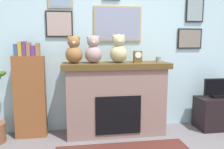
# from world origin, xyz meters

# --- Properties ---
(back_wall) EXTENTS (5.20, 0.15, 2.60)m
(back_wall) POSITION_xyz_m (0.00, 2.00, 1.31)
(back_wall) COLOR silver
(back_wall) RESTS_ON ground_plane
(fireplace) EXTENTS (1.55, 0.54, 1.07)m
(fireplace) POSITION_xyz_m (-0.06, 1.70, 0.54)
(fireplace) COLOR #856962
(fireplace) RESTS_ON ground_plane
(bookshelf) EXTENTS (0.43, 0.16, 1.38)m
(bookshelf) POSITION_xyz_m (-1.29, 1.74, 0.65)
(bookshelf) COLOR brown
(bookshelf) RESTS_ON ground_plane
(tv_stand) EXTENTS (0.62, 0.40, 0.50)m
(tv_stand) POSITION_xyz_m (1.56, 1.64, 0.25)
(tv_stand) COLOR black
(tv_stand) RESTS_ON ground_plane
(television) EXTENTS (0.46, 0.14, 0.31)m
(television) POSITION_xyz_m (1.56, 1.64, 0.64)
(television) COLOR black
(television) RESTS_ON tv_stand
(candle_jar) EXTENTS (0.08, 0.08, 0.08)m
(candle_jar) POSITION_xyz_m (0.59, 1.68, 1.11)
(candle_jar) COLOR gray
(candle_jar) RESTS_ON fireplace
(mantel_clock) EXTENTS (0.12, 0.09, 0.17)m
(mantel_clock) POSITION_xyz_m (0.27, 1.68, 1.16)
(mantel_clock) COLOR brown
(mantel_clock) RESTS_ON fireplace
(teddy_bear_brown) EXTENTS (0.24, 0.24, 0.39)m
(teddy_bear_brown) POSITION_xyz_m (-0.66, 1.68, 1.25)
(teddy_bear_brown) COLOR olive
(teddy_bear_brown) RESTS_ON fireplace
(teddy_bear_grey) EXTENTS (0.24, 0.24, 0.39)m
(teddy_bear_grey) POSITION_xyz_m (-0.38, 1.68, 1.25)
(teddy_bear_grey) COLOR #A28786
(teddy_bear_grey) RESTS_ON fireplace
(teddy_bear_tan) EXTENTS (0.25, 0.25, 0.41)m
(teddy_bear_tan) POSITION_xyz_m (-0.02, 1.68, 1.26)
(teddy_bear_tan) COLOR tan
(teddy_bear_tan) RESTS_ON fireplace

